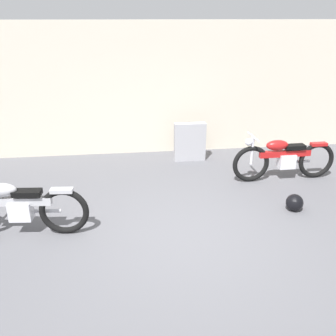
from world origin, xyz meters
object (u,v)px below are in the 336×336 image
at_px(motorcycle_red, 284,158).
at_px(stone_marker, 190,142).
at_px(motorcycle_silver, 16,207).
at_px(helmet, 295,203).

bearing_deg(motorcycle_red, stone_marker, -39.64).
height_order(stone_marker, motorcycle_red, motorcycle_red).
bearing_deg(motorcycle_silver, helmet, -172.27).
distance_m(motorcycle_red, motorcycle_silver, 5.05).
distance_m(stone_marker, helmet, 2.97).
height_order(helmet, motorcycle_red, motorcycle_red).
bearing_deg(motorcycle_silver, motorcycle_red, -157.64).
xyz_separation_m(helmet, motorcycle_silver, (-4.52, -0.18, 0.32)).
relative_size(stone_marker, motorcycle_silver, 0.41).
bearing_deg(helmet, motorcycle_silver, -177.66).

